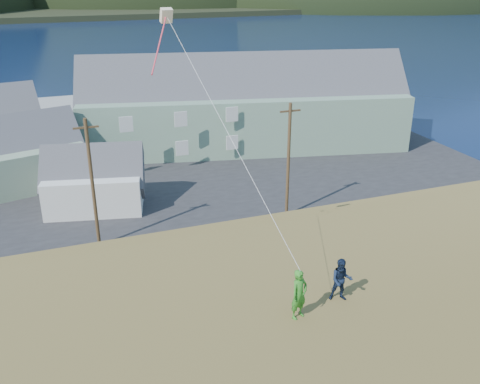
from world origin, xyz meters
The scene contains 11 objects.
ground centered at (0.00, 0.00, 0.00)m, with size 900.00×900.00×0.00m, color #0A1638.
grass_strip centered at (0.00, -2.00, 0.05)m, with size 110.00×8.00×0.10m, color #4C3D19.
waterfront_lot centered at (0.00, 17.00, 0.06)m, with size 72.00×36.00×0.12m, color #28282B.
wharf centered at (-6.00, 40.00, 0.45)m, with size 26.00×14.00×0.90m, color gray.
lodge centered at (15.80, 19.23, 4.55)m, with size 34.86×16.40×11.83m.
shed_palegreen_near centered at (-6.45, 15.32, 2.86)m, with size 11.71×8.92×7.61m.
shed_white centered at (-0.90, 8.29, 2.40)m, with size 8.75×6.74×6.22m.
utility_poles centered at (-2.64, 1.50, 4.61)m, with size 31.62×0.24×9.08m.
kite_flyer_green centered at (3.26, -19.27, 8.07)m, with size 0.64×0.42×1.75m, color #2F8424.
kite_flyer_navy centered at (5.06, -18.87, 7.98)m, with size 0.76×0.59×1.57m, color #131E35.
kite_rig centered at (1.21, -11.08, 15.83)m, with size 1.63×4.52×11.33m.
Camera 1 is at (-3.61, -32.36, 17.88)m, focal length 40.00 mm.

